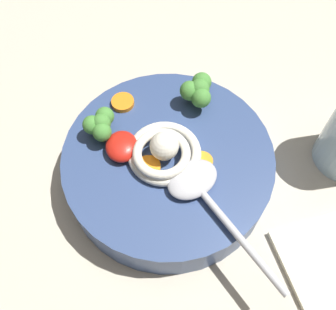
# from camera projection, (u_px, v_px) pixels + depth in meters

# --- Properties ---
(table_slab) EXTENTS (1.22, 1.22, 0.04)m
(table_slab) POSITION_uv_depth(u_px,v_px,m) (186.00, 190.00, 0.51)
(table_slab) COLOR #BCB29E
(table_slab) RESTS_ON ground
(soup_bowl) EXTENTS (0.25, 0.25, 0.05)m
(soup_bowl) POSITION_uv_depth(u_px,v_px,m) (168.00, 166.00, 0.48)
(soup_bowl) COLOR #334775
(soup_bowl) RESTS_ON table_slab
(noodle_pile) EXTENTS (0.09, 0.09, 0.04)m
(noodle_pile) POSITION_uv_depth(u_px,v_px,m) (164.00, 151.00, 0.44)
(noodle_pile) COLOR silver
(noodle_pile) RESTS_ON soup_bowl
(soup_spoon) EXTENTS (0.17, 0.11, 0.02)m
(soup_spoon) POSITION_uv_depth(u_px,v_px,m) (199.00, 189.00, 0.42)
(soup_spoon) COLOR #B7B7BC
(soup_spoon) RESTS_ON soup_bowl
(chili_sauce_dollop) EXTENTS (0.04, 0.04, 0.02)m
(chili_sauce_dollop) POSITION_uv_depth(u_px,v_px,m) (122.00, 146.00, 0.45)
(chili_sauce_dollop) COLOR red
(chili_sauce_dollop) RESTS_ON soup_bowl
(broccoli_floret_far) EXTENTS (0.05, 0.04, 0.04)m
(broccoli_floret_far) POSITION_uv_depth(u_px,v_px,m) (198.00, 90.00, 0.47)
(broccoli_floret_far) COLOR #7A9E60
(broccoli_floret_far) RESTS_ON soup_bowl
(broccoli_floret_rear) EXTENTS (0.04, 0.04, 0.03)m
(broccoli_floret_rear) POSITION_uv_depth(u_px,v_px,m) (100.00, 124.00, 0.45)
(broccoli_floret_rear) COLOR #7A9E60
(broccoli_floret_rear) RESTS_ON soup_bowl
(carrot_slice_extra_b) EXTENTS (0.03, 0.03, 0.01)m
(carrot_slice_extra_b) POSITION_uv_depth(u_px,v_px,m) (149.00, 170.00, 0.44)
(carrot_slice_extra_b) COLOR orange
(carrot_slice_extra_b) RESTS_ON soup_bowl
(carrot_slice_extra_a) EXTENTS (0.03, 0.03, 0.00)m
(carrot_slice_extra_a) POSITION_uv_depth(u_px,v_px,m) (202.00, 163.00, 0.45)
(carrot_slice_extra_a) COLOR orange
(carrot_slice_extra_a) RESTS_ON soup_bowl
(carrot_slice_near_spoon) EXTENTS (0.03, 0.03, 0.01)m
(carrot_slice_near_spoon) POSITION_uv_depth(u_px,v_px,m) (123.00, 102.00, 0.49)
(carrot_slice_near_spoon) COLOR orange
(carrot_slice_near_spoon) RESTS_ON soup_bowl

